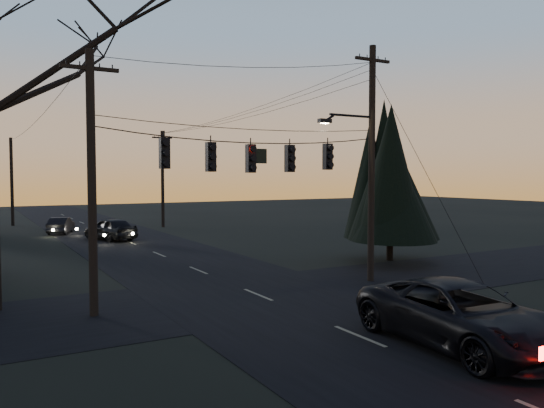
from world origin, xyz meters
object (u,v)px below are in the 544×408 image
utility_pole_right (370,281)px  evergreen_right (391,171)px  sedan_oncoming_b (61,226)px  utility_pole_far_r (163,227)px  suv_near (461,315)px  utility_pole_left (94,316)px  utility_pole_far_l (13,226)px  sedan_oncoming_a (110,229)px

utility_pole_right → evergreen_right: 7.64m
sedan_oncoming_b → utility_pole_far_r: bearing=-150.3°
evergreen_right → suv_near: size_ratio=1.36×
utility_pole_left → evergreen_right: size_ratio=1.02×
utility_pole_left → evergreen_right: evergreen_right is taller
utility_pole_right → utility_pole_far_l: size_ratio=1.25×
sedan_oncoming_a → sedan_oncoming_b: sedan_oncoming_a is taller
evergreen_right → suv_near: evergreen_right is taller
utility_pole_left → sedan_oncoming_b: (2.80, 26.65, 0.63)m
utility_pole_far_l → sedan_oncoming_a: (5.20, -15.53, 0.79)m
utility_pole_right → suv_near: bearing=-115.1°
utility_pole_far_r → utility_pole_far_l: bearing=145.2°
utility_pole_far_r → suv_near: bearing=-96.0°
utility_pole_left → utility_pole_far_r: 30.27m
utility_pole_far_l → utility_pole_right: bearing=-72.3°
utility_pole_left → sedan_oncoming_b: 26.80m
utility_pole_left → utility_pole_far_l: (0.00, 36.00, 0.00)m
suv_near → sedan_oncoming_b: size_ratio=1.59×
suv_near → sedan_oncoming_a: bearing=98.6°
utility_pole_far_r → utility_pole_left: bearing=-112.3°
utility_pole_right → utility_pole_left: (-11.50, 0.00, 0.00)m
utility_pole_right → utility_pole_far_r: size_ratio=1.18×
utility_pole_far_r → sedan_oncoming_b: utility_pole_far_r is taller
utility_pole_left → evergreen_right: 17.21m
utility_pole_far_r → sedan_oncoming_b: 8.83m
utility_pole_far_r → utility_pole_far_l: (-11.50, 8.00, 0.00)m
sedan_oncoming_a → evergreen_right: bearing=104.9°
utility_pole_far_l → sedan_oncoming_a: size_ratio=1.72×
utility_pole_left → sedan_oncoming_a: 21.13m
utility_pole_far_r → sedan_oncoming_b: size_ratio=2.21×
utility_pole_left → suv_near: (7.74, -8.05, 0.85)m
utility_pole_left → sedan_oncoming_a: bearing=75.7°
evergreen_right → suv_near: 15.04m
suv_near → utility_pole_left: bearing=137.4°
utility_pole_left → utility_pole_far_r: (11.50, 28.00, 0.00)m
sedan_oncoming_a → sedan_oncoming_b: bearing=-87.1°
evergreen_right → sedan_oncoming_b: 26.72m
utility_pole_right → utility_pole_far_l: bearing=107.7°
sedan_oncoming_a → sedan_oncoming_b: size_ratio=1.21×
utility_pole_right → utility_pole_left: utility_pole_right is taller
utility_pole_right → suv_near: (-3.76, -8.05, 0.85)m
sedan_oncoming_b → evergreen_right: bearing=141.1°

